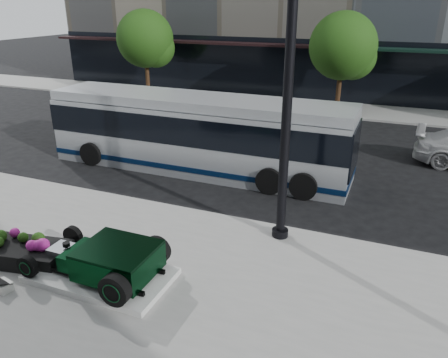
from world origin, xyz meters
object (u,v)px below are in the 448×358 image
at_px(lamppost, 287,101).
at_px(transit_bus, 197,133).
at_px(hot_rod, 111,260).
at_px(flower_planter, 24,252).

xyz_separation_m(lamppost, transit_bus, (-4.60, 4.24, -2.48)).
xyz_separation_m(hot_rod, transit_bus, (-1.49, 7.83, 0.79)).
xyz_separation_m(hot_rod, lamppost, (3.11, 3.59, 3.27)).
bearing_deg(flower_planter, lamppost, 33.17).
relative_size(flower_planter, transit_bus, 0.20).
height_order(lamppost, transit_bus, lamppost).
relative_size(hot_rod, lamppost, 0.39).
relative_size(hot_rod, flower_planter, 1.34).
bearing_deg(hot_rod, transit_bus, 100.79).
distance_m(hot_rod, flower_planter, 2.62).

